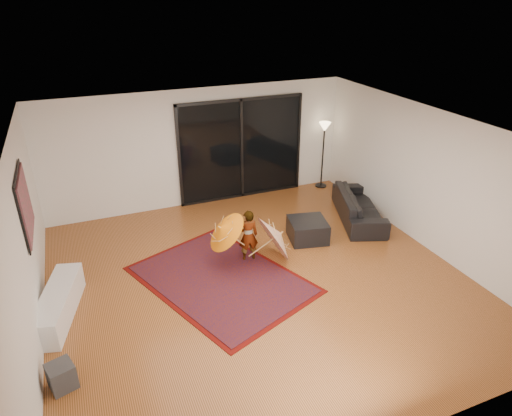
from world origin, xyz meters
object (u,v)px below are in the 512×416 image
sofa (359,206)px  ottoman (308,230)px  media_console (59,304)px  child (248,236)px

sofa → ottoman: bearing=124.7°
media_console → sofa: (6.20, 1.06, 0.07)m
sofa → child: (-2.87, -0.64, 0.21)m
sofa → media_console: bearing=120.1°
sofa → child: size_ratio=2.01×
sofa → ottoman: size_ratio=2.81×
child → sofa: bearing=-161.7°
media_console → child: 3.36m
ottoman → child: 1.46m
sofa → child: 2.95m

